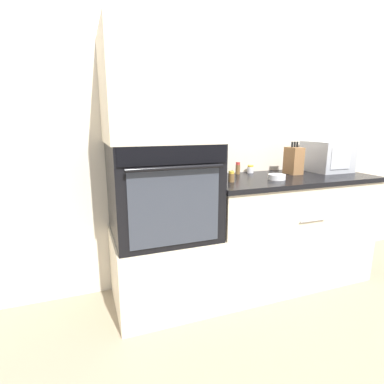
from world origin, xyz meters
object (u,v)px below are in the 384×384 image
(condiment_jar_near, at_px, (231,177))
(condiment_jar_mid, at_px, (217,172))
(wall_oven, at_px, (162,190))
(knife_block, at_px, (294,160))
(microwave, at_px, (327,156))
(condiment_jar_back, at_px, (238,168))
(condiment_jar_far, at_px, (250,169))
(bowl, at_px, (277,177))

(condiment_jar_near, distance_m, condiment_jar_mid, 0.26)
(wall_oven, xyz_separation_m, knife_block, (1.14, 0.09, 0.14))
(microwave, bearing_deg, condiment_jar_near, -170.96)
(condiment_jar_near, relative_size, condiment_jar_back, 0.78)
(knife_block, bearing_deg, condiment_jar_far, 151.36)
(condiment_jar_mid, bearing_deg, condiment_jar_near, -92.35)
(wall_oven, xyz_separation_m, bowl, (0.85, -0.09, 0.05))
(bowl, relative_size, condiment_jar_back, 1.30)
(condiment_jar_mid, height_order, condiment_jar_back, condiment_jar_back)
(knife_block, xyz_separation_m, bowl, (-0.28, -0.17, -0.09))
(knife_block, bearing_deg, microwave, 3.42)
(bowl, distance_m, condiment_jar_mid, 0.46)
(microwave, relative_size, knife_block, 1.31)
(condiment_jar_back, bearing_deg, condiment_jar_far, 9.54)
(knife_block, xyz_separation_m, condiment_jar_back, (-0.44, 0.14, -0.06))
(wall_oven, height_order, condiment_jar_near, wall_oven)
(condiment_jar_mid, bearing_deg, condiment_jar_back, 7.29)
(knife_block, bearing_deg, bowl, -148.49)
(bowl, height_order, condiment_jar_far, condiment_jar_far)
(condiment_jar_mid, distance_m, condiment_jar_back, 0.20)
(condiment_jar_mid, distance_m, condiment_jar_far, 0.33)
(wall_oven, distance_m, bowl, 0.86)
(condiment_jar_mid, bearing_deg, bowl, -39.63)
(wall_oven, bearing_deg, condiment_jar_back, 18.05)
(knife_block, bearing_deg, condiment_jar_near, -167.81)
(condiment_jar_near, height_order, condiment_jar_back, condiment_jar_back)
(wall_oven, relative_size, condiment_jar_far, 10.35)
(knife_block, distance_m, bowl, 0.34)
(microwave, bearing_deg, condiment_jar_mid, 174.51)
(condiment_jar_back, bearing_deg, knife_block, -18.17)
(wall_oven, distance_m, microwave, 1.52)
(bowl, xyz_separation_m, condiment_jar_mid, (-0.35, 0.29, 0.01))
(wall_oven, relative_size, condiment_jar_back, 6.83)
(wall_oven, bearing_deg, condiment_jar_near, -6.20)
(microwave, distance_m, condiment_jar_back, 0.82)
(condiment_jar_near, bearing_deg, condiment_jar_mid, 87.65)
(knife_block, distance_m, condiment_jar_back, 0.46)
(microwave, xyz_separation_m, condiment_jar_far, (-0.67, 0.14, -0.10))
(condiment_jar_near, bearing_deg, bowl, -5.33)
(condiment_jar_near, bearing_deg, condiment_jar_back, 53.75)
(bowl, height_order, condiment_jar_back, condiment_jar_back)
(condiment_jar_mid, bearing_deg, knife_block, -10.58)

